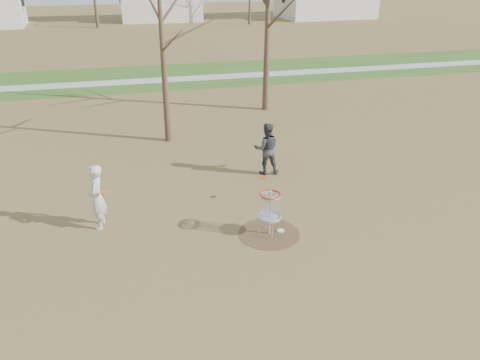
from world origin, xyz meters
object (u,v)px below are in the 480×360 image
disc_grounded (281,231)px  disc_golf_basket (270,206)px  player_throwing (267,149)px  player_standing (97,197)px

disc_grounded → disc_golf_basket: 0.97m
player_throwing → disc_golf_basket: (-1.16, -4.14, -0.06)m
disc_grounded → player_standing: bearing=163.3°
player_standing → disc_grounded: player_standing is taller
player_throwing → disc_grounded: size_ratio=8.84×
player_standing → player_throwing: size_ratio=1.02×
disc_grounded → disc_golf_basket: (-0.37, -0.05, 0.89)m
player_standing → disc_grounded: 5.44m
player_throwing → disc_grounded: bearing=88.1°
player_standing → disc_golf_basket: (4.76, -1.59, -0.08)m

